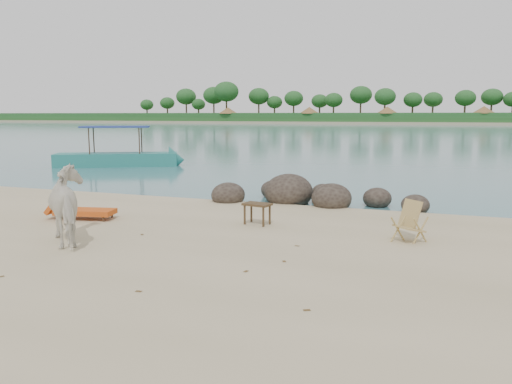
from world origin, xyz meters
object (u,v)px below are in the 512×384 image
cow (71,206)px  side_table (257,215)px  boat_near (116,133)px  lounge_chair (85,209)px  boulders (302,196)px  deck_chair (409,223)px

cow → side_table: (3.01, 2.82, -0.52)m
boat_near → lounge_chair: bearing=-85.8°
boulders → cow: size_ratio=3.42×
cow → deck_chair: 6.90m
side_table → deck_chair: bearing=2.9°
boat_near → boulders: bearing=-60.3°
boulders → deck_chair: (3.28, -3.98, 0.21)m
side_table → deck_chair: 3.52m
deck_chair → boat_near: bearing=-173.0°
boulders → boat_near: 14.21m
boulders → lounge_chair: 6.22m
boulders → side_table: bearing=-93.3°
deck_chair → cow: bearing=-116.0°
lounge_chair → boat_near: bearing=109.9°
cow → boat_near: bearing=-107.8°
cow → side_table: cow is taller
side_table → boat_near: size_ratio=0.09×
side_table → boat_near: bearing=147.7°
boulders → deck_chair: bearing=-50.5°
lounge_chair → boulders: bearing=32.0°
boulders → lounge_chair: size_ratio=3.48×
side_table → lounge_chair: 4.35m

